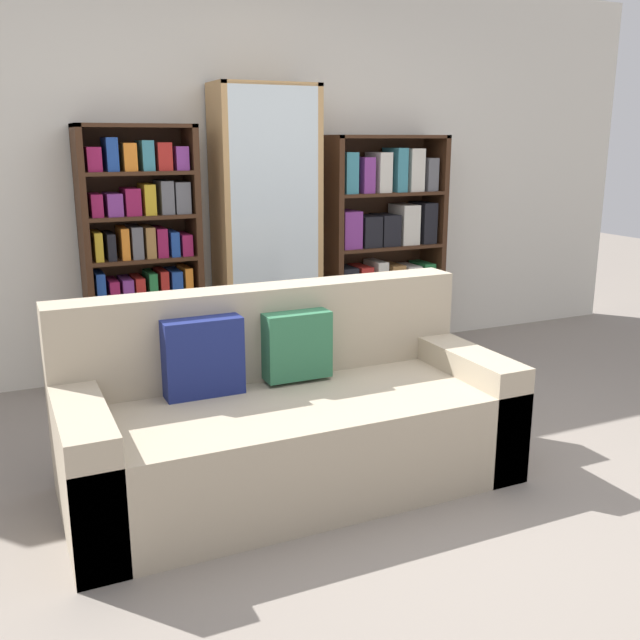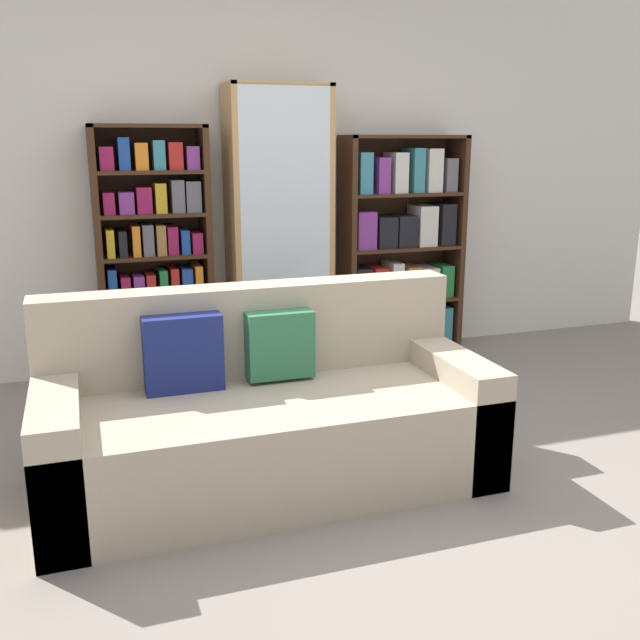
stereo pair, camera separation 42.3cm
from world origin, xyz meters
name	(u,v)px [view 2 (the right image)]	position (x,y,z in m)	size (l,w,h in m)	color
ground_plane	(399,500)	(0.00, 0.00, 0.00)	(16.00, 16.00, 0.00)	gray
wall_back	(264,174)	(0.00, 2.33, 1.35)	(6.68, 0.06, 2.70)	silver
couch	(266,418)	(-0.51, 0.40, 0.31)	(2.06, 0.88, 0.90)	tan
bookshelf_left	(155,258)	(-0.81, 2.13, 0.82)	(0.74, 0.32, 1.68)	#3D2314
display_cabinet	(279,231)	(0.04, 2.11, 0.97)	(0.70, 0.36, 1.95)	tan
bookshelf_right	(401,252)	(0.98, 2.13, 0.77)	(0.91, 0.32, 1.62)	#3D2314
wine_bottle	(386,355)	(0.66, 1.64, 0.15)	(0.08, 0.08, 0.36)	#192333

